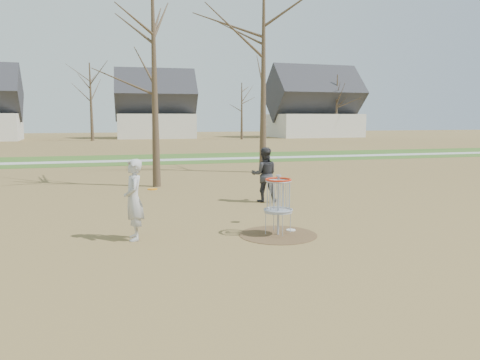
{
  "coord_description": "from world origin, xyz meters",
  "views": [
    {
      "loc": [
        -3.58,
        -9.9,
        2.67
      ],
      "look_at": [
        -0.5,
        1.5,
        1.1
      ],
      "focal_mm": 35.0,
      "sensor_mm": 36.0,
      "label": 1
    }
  ],
  "objects_px": {
    "disc_grounded": "(291,230)",
    "player_standing": "(134,200)",
    "disc_golf_basket": "(278,196)",
    "player_throwing": "(264,175)"
  },
  "relations": [
    {
      "from": "player_throwing",
      "to": "disc_grounded",
      "type": "distance_m",
      "value": 4.04
    },
    {
      "from": "player_throwing",
      "to": "disc_grounded",
      "type": "height_order",
      "value": "player_throwing"
    },
    {
      "from": "disc_grounded",
      "to": "disc_golf_basket",
      "type": "xyz_separation_m",
      "value": [
        -0.43,
        -0.28,
        0.89
      ]
    },
    {
      "from": "disc_grounded",
      "to": "player_standing",
      "type": "bearing_deg",
      "value": 177.66
    },
    {
      "from": "disc_grounded",
      "to": "disc_golf_basket",
      "type": "bearing_deg",
      "value": -146.44
    },
    {
      "from": "player_standing",
      "to": "disc_grounded",
      "type": "xyz_separation_m",
      "value": [
        3.63,
        -0.15,
        -0.87
      ]
    },
    {
      "from": "player_throwing",
      "to": "disc_golf_basket",
      "type": "bearing_deg",
      "value": 89.27
    },
    {
      "from": "player_standing",
      "to": "disc_golf_basket",
      "type": "xyz_separation_m",
      "value": [
        3.2,
        -0.43,
        0.02
      ]
    },
    {
      "from": "player_standing",
      "to": "player_throwing",
      "type": "relative_size",
      "value": 1.02
    },
    {
      "from": "disc_golf_basket",
      "to": "player_standing",
      "type": "bearing_deg",
      "value": 172.29
    }
  ]
}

